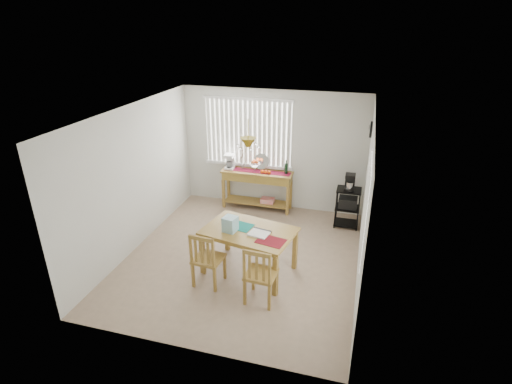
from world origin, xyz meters
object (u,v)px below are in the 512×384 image
(wire_cart, at_px, (348,204))
(chair_left, at_px, (207,259))
(chair_right, at_px, (260,275))
(dining_table, at_px, (249,235))
(sideboard, at_px, (257,181))
(cart_items, at_px, (350,182))

(wire_cart, height_order, chair_left, chair_left)
(wire_cart, distance_m, chair_right, 2.98)
(dining_table, bearing_deg, sideboard, 102.07)
(wire_cart, height_order, cart_items, cart_items)
(dining_table, distance_m, chair_left, 0.78)
(sideboard, distance_m, chair_right, 3.23)
(cart_items, relative_size, dining_table, 0.21)
(sideboard, height_order, cart_items, cart_items)
(chair_left, distance_m, chair_right, 0.93)
(dining_table, relative_size, chair_left, 1.68)
(chair_right, bearing_deg, dining_table, 117.98)
(sideboard, relative_size, dining_table, 0.97)
(wire_cart, bearing_deg, cart_items, 90.00)
(cart_items, height_order, dining_table, cart_items)
(sideboard, bearing_deg, dining_table, -77.93)
(sideboard, xyz_separation_m, chair_right, (0.89, -3.09, -0.18))
(dining_table, height_order, chair_right, chair_right)
(sideboard, height_order, chair_left, chair_left)
(dining_table, bearing_deg, wire_cart, 54.35)
(sideboard, xyz_separation_m, dining_table, (0.51, -2.37, 0.03))
(cart_items, bearing_deg, chair_left, -127.48)
(sideboard, relative_size, cart_items, 4.63)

